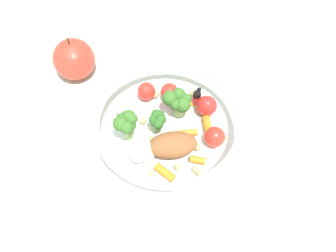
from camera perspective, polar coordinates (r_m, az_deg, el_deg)
ground_plane at (r=0.57m, az=-0.41°, el=-0.63°), size 2.40×2.40×0.00m
food_container at (r=0.54m, az=-0.36°, el=0.09°), size 0.23×0.23×0.07m
loose_apple at (r=0.64m, az=-14.82°, el=10.30°), size 0.07×0.07×0.08m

